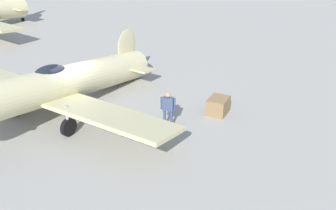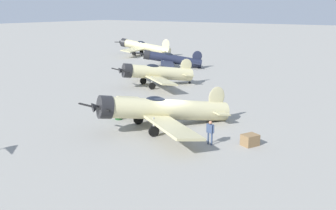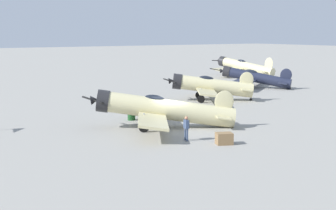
{
  "view_description": "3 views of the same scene",
  "coord_description": "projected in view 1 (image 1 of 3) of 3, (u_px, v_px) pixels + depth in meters",
  "views": [
    {
      "loc": [
        -17.45,
        -5.16,
        8.9
      ],
      "look_at": [
        -1.64,
        -4.68,
        1.1
      ],
      "focal_mm": 43.62,
      "sensor_mm": 36.0,
      "label": 1
    },
    {
      "loc": [
        -23.91,
        -16.78,
        9.16
      ],
      "look_at": [
        0.0,
        0.0,
        1.8
      ],
      "focal_mm": 41.36,
      "sensor_mm": 36.0,
      "label": 2
    },
    {
      "loc": [
        -22.2,
        -32.93,
        7.47
      ],
      "look_at": [
        0.0,
        0.0,
        1.8
      ],
      "focal_mm": 55.44,
      "sensor_mm": 36.0,
      "label": 3
    }
  ],
  "objects": [
    {
      "name": "airplane_foreground",
      "position": [
        61.0,
        85.0,
        18.66
      ],
      "size": [
        10.25,
        12.2,
        3.13
      ],
      "rotation": [
        0.0,
        0.0,
        2.6
      ],
      "color": "beige",
      "rests_on": "ground_plane"
    },
    {
      "name": "ground_plane",
      "position": [
        73.0,
        109.0,
        19.72
      ],
      "size": [
        400.0,
        400.0,
        0.0
      ],
      "primitive_type": "plane",
      "color": "gray"
    },
    {
      "name": "ground_crew_mechanic",
      "position": [
        168.0,
        107.0,
        17.67
      ],
      "size": [
        0.3,
        0.65,
        1.69
      ],
      "rotation": [
        0.0,
        0.0,
        6.13
      ],
      "color": "#384766",
      "rests_on": "ground_plane"
    },
    {
      "name": "equipment_crate",
      "position": [
        218.0,
        106.0,
        19.17
      ],
      "size": [
        1.32,
        1.22,
        0.78
      ],
      "rotation": [
        0.0,
        0.0,
        2.72
      ],
      "color": "olive",
      "rests_on": "ground_plane"
    }
  ]
}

